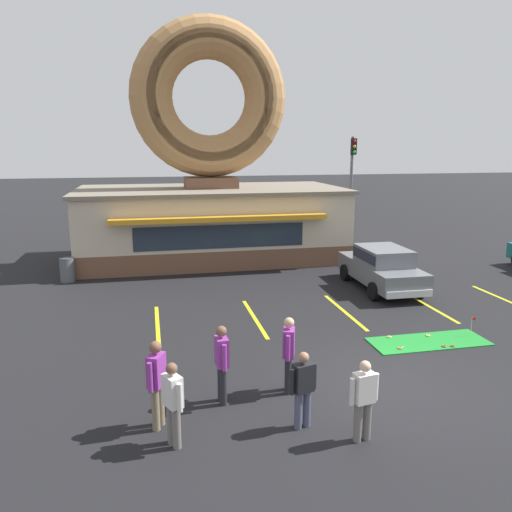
% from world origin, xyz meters
% --- Properties ---
extents(ground_plane, '(160.00, 160.00, 0.00)m').
position_xyz_m(ground_plane, '(0.00, 0.00, 0.00)').
color(ground_plane, black).
extents(donut_shop_building, '(12.30, 6.75, 10.96)m').
position_xyz_m(donut_shop_building, '(-2.29, 13.94, 3.74)').
color(donut_shop_building, brown).
rests_on(donut_shop_building, ground).
extents(putting_mat, '(3.27, 1.20, 0.03)m').
position_xyz_m(putting_mat, '(2.20, 2.08, 0.01)').
color(putting_mat, '#1E842D').
rests_on(putting_mat, ground).
extents(mini_donut_near_left, '(0.13, 0.13, 0.04)m').
position_xyz_m(mini_donut_near_left, '(2.38, 1.63, 0.05)').
color(mini_donut_near_left, brown).
rests_on(mini_donut_near_left, putting_mat).
extents(mini_donut_near_right, '(0.13, 0.13, 0.04)m').
position_xyz_m(mini_donut_near_right, '(2.62, 1.60, 0.05)').
color(mini_donut_near_right, brown).
rests_on(mini_donut_near_right, putting_mat).
extents(mini_donut_mid_left, '(0.13, 0.13, 0.04)m').
position_xyz_m(mini_donut_mid_left, '(2.38, 2.42, 0.05)').
color(mini_donut_mid_left, '#E5C666').
rests_on(mini_donut_mid_left, putting_mat).
extents(mini_donut_mid_centre, '(0.13, 0.13, 0.04)m').
position_xyz_m(mini_donut_mid_centre, '(1.26, 2.56, 0.05)').
color(mini_donut_mid_centre, '#E5C666').
rests_on(mini_donut_mid_centre, putting_mat).
extents(mini_donut_mid_right, '(0.13, 0.13, 0.04)m').
position_xyz_m(mini_donut_mid_right, '(1.16, 1.76, 0.05)').
color(mini_donut_mid_right, '#D17F47').
rests_on(mini_donut_mid_right, putting_mat).
extents(golf_ball, '(0.04, 0.04, 0.04)m').
position_xyz_m(golf_ball, '(1.27, 1.79, 0.05)').
color(golf_ball, white).
rests_on(golf_ball, putting_mat).
extents(putting_flag_pin, '(0.13, 0.01, 0.55)m').
position_xyz_m(putting_flag_pin, '(3.62, 2.21, 0.44)').
color(putting_flag_pin, silver).
rests_on(putting_flag_pin, putting_mat).
extents(car_grey, '(2.03, 4.58, 1.60)m').
position_xyz_m(car_grey, '(3.28, 7.27, 0.87)').
color(car_grey, slate).
rests_on(car_grey, ground).
extents(pedestrian_blue_sweater_man, '(0.35, 0.57, 1.71)m').
position_xyz_m(pedestrian_blue_sweater_man, '(-2.36, 0.18, 0.95)').
color(pedestrian_blue_sweater_man, '#232328').
rests_on(pedestrian_blue_sweater_man, ground).
extents(pedestrian_hooded_kid, '(0.58, 0.34, 1.54)m').
position_xyz_m(pedestrian_hooded_kid, '(-2.48, -1.26, 0.84)').
color(pedestrian_hooded_kid, '#474C66').
rests_on(pedestrian_hooded_kid, ground).
extents(pedestrian_leather_jacket_man, '(0.38, 0.54, 1.60)m').
position_xyz_m(pedestrian_leather_jacket_man, '(-4.92, -1.34, 0.88)').
color(pedestrian_leather_jacket_man, slate).
rests_on(pedestrian_leather_jacket_man, ground).
extents(pedestrian_clipboard_woman, '(0.39, 0.54, 1.76)m').
position_xyz_m(pedestrian_clipboard_woman, '(-5.18, -0.67, 0.98)').
color(pedestrian_clipboard_woman, '#7F7056').
rests_on(pedestrian_clipboard_woman, ground).
extents(pedestrian_beanie_man, '(0.27, 0.59, 1.70)m').
position_xyz_m(pedestrian_beanie_man, '(-3.85, 0.01, 0.95)').
color(pedestrian_beanie_man, '#232328').
rests_on(pedestrian_beanie_man, ground).
extents(pedestrian_crossing_woman, '(0.59, 0.30, 1.56)m').
position_xyz_m(pedestrian_crossing_woman, '(-1.54, -1.90, 0.86)').
color(pedestrian_crossing_woman, slate).
rests_on(pedestrian_crossing_woman, ground).
extents(trash_bin, '(0.57, 0.57, 0.97)m').
position_xyz_m(trash_bin, '(-8.47, 10.81, 0.50)').
color(trash_bin, '#51565B').
rests_on(trash_bin, ground).
extents(traffic_light_pole, '(0.28, 0.47, 5.80)m').
position_xyz_m(traffic_light_pole, '(6.21, 17.39, 3.71)').
color(traffic_light_pole, '#595B60').
rests_on(traffic_light_pole, ground).
extents(parking_stripe_far_left, '(0.12, 3.60, 0.01)m').
position_xyz_m(parking_stripe_far_left, '(-5.09, 5.00, 0.00)').
color(parking_stripe_far_left, yellow).
rests_on(parking_stripe_far_left, ground).
extents(parking_stripe_left, '(0.12, 3.60, 0.01)m').
position_xyz_m(parking_stripe_left, '(-2.09, 5.00, 0.00)').
color(parking_stripe_left, yellow).
rests_on(parking_stripe_left, ground).
extents(parking_stripe_mid_left, '(0.12, 3.60, 0.01)m').
position_xyz_m(parking_stripe_mid_left, '(0.91, 5.00, 0.00)').
color(parking_stripe_mid_left, yellow).
rests_on(parking_stripe_mid_left, ground).
extents(parking_stripe_centre, '(0.12, 3.60, 0.01)m').
position_xyz_m(parking_stripe_centre, '(3.91, 5.00, 0.00)').
color(parking_stripe_centre, yellow).
rests_on(parking_stripe_centre, ground).
extents(parking_stripe_mid_right, '(0.12, 3.60, 0.01)m').
position_xyz_m(parking_stripe_mid_right, '(6.91, 5.00, 0.00)').
color(parking_stripe_mid_right, yellow).
rests_on(parking_stripe_mid_right, ground).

